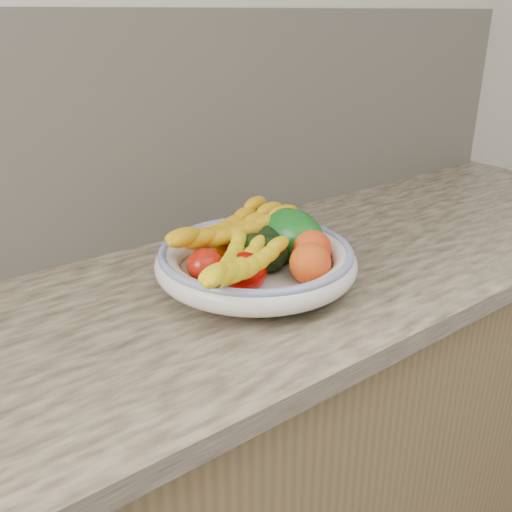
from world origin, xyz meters
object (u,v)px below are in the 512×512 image
(green_mango, at_px, (290,236))
(banana_bunch_back, at_px, (230,234))
(fruit_bowl, at_px, (256,261))
(banana_bunch_front, at_px, (238,268))

(green_mango, relative_size, banana_bunch_back, 0.49)
(fruit_bowl, distance_m, green_mango, 0.10)
(green_mango, distance_m, banana_bunch_back, 0.12)
(banana_bunch_front, bearing_deg, fruit_bowl, 4.51)
(banana_bunch_back, height_order, banana_bunch_front, banana_bunch_back)
(fruit_bowl, xyz_separation_m, banana_bunch_back, (-0.01, 0.07, 0.04))
(fruit_bowl, height_order, banana_bunch_front, banana_bunch_front)
(fruit_bowl, distance_m, banana_bunch_front, 0.12)
(green_mango, xyz_separation_m, banana_bunch_back, (-0.11, 0.05, 0.01))
(fruit_bowl, relative_size, green_mango, 2.50)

